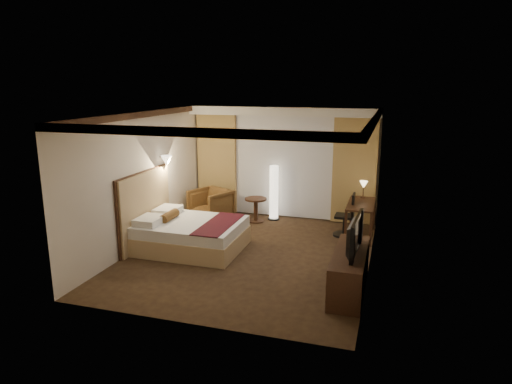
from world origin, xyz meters
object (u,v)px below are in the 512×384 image
(side_table, at_px, (256,210))
(office_chair, at_px, (344,215))
(dresser, at_px, (349,271))
(television, at_px, (350,232))
(armchair, at_px, (211,204))
(floor_lamp, at_px, (274,193))
(desk, at_px, (360,220))
(bed, at_px, (191,235))

(side_table, height_order, office_chair, office_chair)
(side_table, height_order, dresser, dresser)
(dresser, height_order, television, television)
(side_table, height_order, television, television)
(armchair, xyz_separation_m, floor_lamp, (1.41, 0.57, 0.24))
(armchair, bearing_deg, floor_lamp, 47.13)
(desk, xyz_separation_m, office_chair, (-0.34, -0.05, 0.10))
(television, bearing_deg, dresser, -87.32)
(bed, distance_m, dresser, 3.35)
(desk, relative_size, dresser, 0.74)
(floor_lamp, distance_m, desk, 2.23)
(desk, bearing_deg, side_table, 171.11)
(bed, relative_size, office_chair, 2.07)
(side_table, bearing_deg, television, -51.54)
(floor_lamp, relative_size, dresser, 0.79)
(armchair, distance_m, side_table, 1.09)
(floor_lamp, height_order, dresser, floor_lamp)
(armchair, bearing_deg, television, -13.88)
(floor_lamp, height_order, desk, floor_lamp)
(floor_lamp, relative_size, office_chair, 1.40)
(bed, height_order, side_table, bed)
(armchair, distance_m, television, 4.58)
(side_table, bearing_deg, floor_lamp, 39.20)
(office_chair, bearing_deg, desk, 8.48)
(bed, xyz_separation_m, dresser, (3.20, -0.98, 0.04))
(armchair, relative_size, desk, 0.68)
(floor_lamp, xyz_separation_m, dresser, (2.16, -3.43, -0.34))
(desk, height_order, dresser, desk)
(dresser, bearing_deg, bed, 162.91)
(office_chair, bearing_deg, dresser, -81.75)
(side_table, xyz_separation_m, television, (2.49, -3.13, 0.69))
(office_chair, bearing_deg, bed, -148.56)
(armchair, height_order, floor_lamp, floor_lamp)
(office_chair, bearing_deg, armchair, 177.07)
(desk, relative_size, office_chair, 1.30)
(bed, height_order, dresser, dresser)
(armchair, xyz_separation_m, side_table, (1.04, 0.27, -0.14))
(side_table, xyz_separation_m, floor_lamp, (0.36, 0.30, 0.38))
(bed, bearing_deg, armchair, 100.91)
(side_table, bearing_deg, armchair, -165.44)
(bed, xyz_separation_m, desk, (3.15, 1.76, 0.08))
(dresser, bearing_deg, side_table, 128.80)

